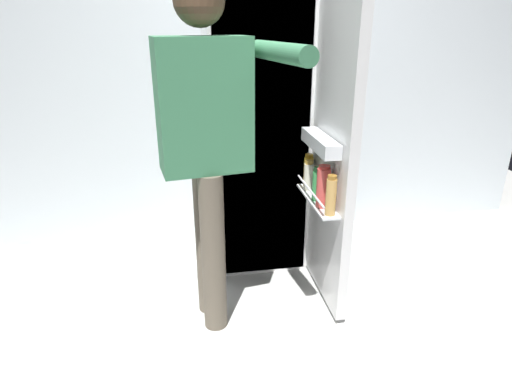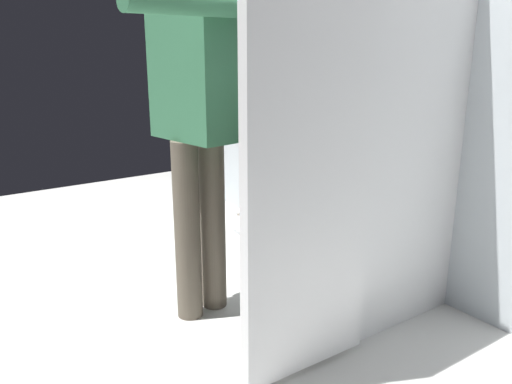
# 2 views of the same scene
# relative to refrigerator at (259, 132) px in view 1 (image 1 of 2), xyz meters

# --- Properties ---
(ground_plane) EXTENTS (6.11, 6.11, 0.00)m
(ground_plane) POSITION_rel_refrigerator_xyz_m (-0.02, -0.53, -0.86)
(ground_plane) COLOR silver
(kitchen_wall) EXTENTS (4.40, 0.10, 2.47)m
(kitchen_wall) POSITION_rel_refrigerator_xyz_m (-0.02, 0.43, 0.38)
(kitchen_wall) COLOR silver
(kitchen_wall) RESTS_ON ground_plane
(refrigerator) EXTENTS (0.64, 1.22, 1.72)m
(refrigerator) POSITION_rel_refrigerator_xyz_m (0.00, 0.00, 0.00)
(refrigerator) COLOR white
(refrigerator) RESTS_ON ground_plane
(person) EXTENTS (0.62, 0.69, 1.69)m
(person) POSITION_rel_refrigerator_xyz_m (-0.36, -0.65, 0.16)
(person) COLOR #665B4C
(person) RESTS_ON ground_plane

